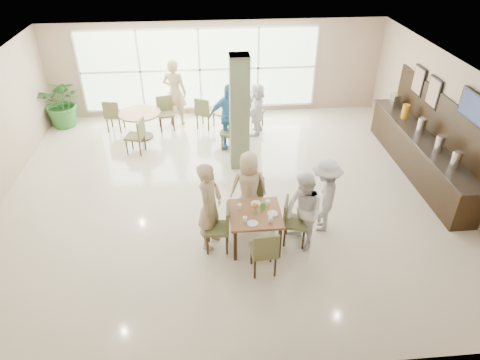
{
  "coord_description": "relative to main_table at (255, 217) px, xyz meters",
  "views": [
    {
      "loc": [
        -0.41,
        -8.05,
        5.57
      ],
      "look_at": [
        0.2,
        -1.2,
        1.1
      ],
      "focal_mm": 32.0,
      "sensor_mm": 36.0,
      "label": 1
    }
  ],
  "objects": [
    {
      "name": "ground",
      "position": [
        -0.43,
        1.81,
        -0.66
      ],
      "size": [
        10.0,
        10.0,
        0.0
      ],
      "primitive_type": "plane",
      "color": "beige",
      "rests_on": "ground"
    },
    {
      "name": "room_shell",
      "position": [
        -0.43,
        1.81,
        1.04
      ],
      "size": [
        10.0,
        10.0,
        10.0
      ],
      "color": "white",
      "rests_on": "ground"
    },
    {
      "name": "window_bank",
      "position": [
        -0.93,
        6.27,
        0.74
      ],
      "size": [
        7.0,
        0.04,
        7.0
      ],
      "color": "silver",
      "rests_on": "ground"
    },
    {
      "name": "column",
      "position": [
        -0.03,
        3.01,
        0.74
      ],
      "size": [
        0.45,
        0.45,
        2.8
      ],
      "primitive_type": "cube",
      "color": "#646D4C",
      "rests_on": "ground"
    },
    {
      "name": "main_table",
      "position": [
        0.0,
        0.0,
        0.0
      ],
      "size": [
        0.96,
        0.96,
        0.75
      ],
      "color": "brown",
      "rests_on": "ground"
    },
    {
      "name": "round_table_left",
      "position": [
        -2.63,
        4.78,
        -0.08
      ],
      "size": [
        1.15,
        1.15,
        0.75
      ],
      "color": "brown",
      "rests_on": "ground"
    },
    {
      "name": "round_table_right",
      "position": [
        -0.14,
        4.81,
        -0.1
      ],
      "size": [
        1.04,
        1.04,
        0.75
      ],
      "color": "brown",
      "rests_on": "ground"
    },
    {
      "name": "chairs_main_table",
      "position": [
        0.03,
        0.01,
        -0.18
      ],
      "size": [
        2.02,
        2.04,
        0.95
      ],
      "color": "#565E34",
      "rests_on": "ground"
    },
    {
      "name": "chairs_table_left",
      "position": [
        -2.69,
        4.81,
        -0.18
      ],
      "size": [
        1.99,
        1.94,
        0.95
      ],
      "color": "#565E34",
      "rests_on": "ground"
    },
    {
      "name": "chairs_table_right",
      "position": [
        -0.14,
        4.77,
        -0.18
      ],
      "size": [
        2.04,
        1.95,
        0.95
      ],
      "color": "#565E34",
      "rests_on": "ground"
    },
    {
      "name": "tabletop_clutter",
      "position": [
        0.03,
        -0.02,
        0.15
      ],
      "size": [
        0.73,
        0.79,
        0.21
      ],
      "color": "white",
      "rests_on": "main_table"
    },
    {
      "name": "buffet_counter",
      "position": [
        4.27,
        2.31,
        -0.11
      ],
      "size": [
        0.64,
        4.7,
        1.95
      ],
      "color": "black",
      "rests_on": "ground"
    },
    {
      "name": "wall_tv",
      "position": [
        4.51,
        1.21,
        1.49
      ],
      "size": [
        0.06,
        1.0,
        0.58
      ],
      "color": "black",
      "rests_on": "ground"
    },
    {
      "name": "framed_art_a",
      "position": [
        4.52,
        2.81,
        1.19
      ],
      "size": [
        0.05,
        0.55,
        0.7
      ],
      "color": "black",
      "rests_on": "ground"
    },
    {
      "name": "framed_art_b",
      "position": [
        4.52,
        3.61,
        1.19
      ],
      "size": [
        0.05,
        0.55,
        0.7
      ],
      "color": "black",
      "rests_on": "ground"
    },
    {
      "name": "potted_plant",
      "position": [
        -4.93,
        5.75,
        0.08
      ],
      "size": [
        1.37,
        1.37,
        1.47
      ],
      "primitive_type": "imported",
      "rotation": [
        0.0,
        0.0,
        -0.04
      ],
      "color": "#2D702C",
      "rests_on": "ground"
    },
    {
      "name": "teen_left",
      "position": [
        -0.83,
        0.1,
        0.23
      ],
      "size": [
        0.65,
        0.77,
        1.78
      ],
      "primitive_type": "imported",
      "rotation": [
        0.0,
        0.0,
        1.15
      ],
      "color": "tan",
      "rests_on": "ground"
    },
    {
      "name": "teen_far",
      "position": [
        -0.03,
        0.83,
        0.11
      ],
      "size": [
        0.77,
        0.44,
        1.54
      ],
      "primitive_type": "imported",
      "rotation": [
        0.0,
        0.0,
        3.18
      ],
      "color": "tan",
      "rests_on": "ground"
    },
    {
      "name": "teen_right",
      "position": [
        0.88,
        -0.1,
        0.13
      ],
      "size": [
        0.85,
        0.94,
        1.58
      ],
      "primitive_type": "imported",
      "rotation": [
        0.0,
        0.0,
        -1.18
      ],
      "color": "white",
      "rests_on": "ground"
    },
    {
      "name": "teen_standing",
      "position": [
        1.41,
        0.39,
        0.13
      ],
      "size": [
        0.89,
        1.15,
        1.57
      ],
      "primitive_type": "imported",
      "rotation": [
        0.0,
        0.0,
        -1.92
      ],
      "color": "#A8A8AA",
      "rests_on": "ground"
    },
    {
      "name": "adult_a",
      "position": [
        -0.23,
        3.98,
        0.23
      ],
      "size": [
        1.04,
        0.6,
        1.77
      ],
      "primitive_type": "imported",
      "rotation": [
        0.0,
        0.0,
        0.01
      ],
      "color": "teal",
      "rests_on": "ground"
    },
    {
      "name": "adult_b",
      "position": [
        0.61,
        4.75,
        0.08
      ],
      "size": [
        1.03,
        1.49,
        1.48
      ],
      "primitive_type": "imported",
      "rotation": [
        0.0,
        0.0,
        -1.92
      ],
      "color": "white",
      "rests_on": "ground"
    },
    {
      "name": "adult_standing",
      "position": [
        -1.68,
        5.62,
        0.31
      ],
      "size": [
        0.82,
        0.67,
        1.94
      ],
      "primitive_type": "imported",
      "rotation": [
        0.0,
        0.0,
        2.8
      ],
      "color": "tan",
      "rests_on": "ground"
    }
  ]
}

